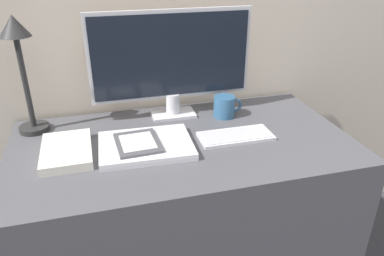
# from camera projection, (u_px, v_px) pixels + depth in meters

# --- Properties ---
(desk) EXTENTS (1.22, 0.66, 0.72)m
(desk) POSITION_uv_depth(u_px,v_px,m) (183.00, 219.00, 1.51)
(desk) COLOR #4C4C51
(desk) RESTS_ON ground_plane
(monitor) EXTENTS (0.64, 0.11, 0.43)m
(monitor) POSITION_uv_depth(u_px,v_px,m) (172.00, 60.00, 1.45)
(monitor) COLOR silver
(monitor) RESTS_ON desk
(keyboard) EXTENTS (0.27, 0.12, 0.01)m
(keyboard) POSITION_uv_depth(u_px,v_px,m) (236.00, 136.00, 1.37)
(keyboard) COLOR silver
(keyboard) RESTS_ON desk
(laptop) EXTENTS (0.33, 0.25, 0.02)m
(laptop) POSITION_uv_depth(u_px,v_px,m) (146.00, 146.00, 1.29)
(laptop) COLOR silver
(laptop) RESTS_ON desk
(ereader) EXTENTS (0.15, 0.18, 0.01)m
(ereader) POSITION_uv_depth(u_px,v_px,m) (138.00, 143.00, 1.28)
(ereader) COLOR #4C4C51
(ereader) RESTS_ON laptop
(desk_lamp) EXTENTS (0.11, 0.11, 0.43)m
(desk_lamp) POSITION_uv_depth(u_px,v_px,m) (20.00, 55.00, 1.30)
(desk_lamp) COLOR #282828
(desk_lamp) RESTS_ON desk
(notebook) EXTENTS (0.17, 0.25, 0.03)m
(notebook) POSITION_uv_depth(u_px,v_px,m) (67.00, 151.00, 1.25)
(notebook) COLOR silver
(notebook) RESTS_ON desk
(coffee_mug) EXTENTS (0.12, 0.09, 0.09)m
(coffee_mug) POSITION_uv_depth(u_px,v_px,m) (225.00, 106.00, 1.53)
(coffee_mug) COLOR #336089
(coffee_mug) RESTS_ON desk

